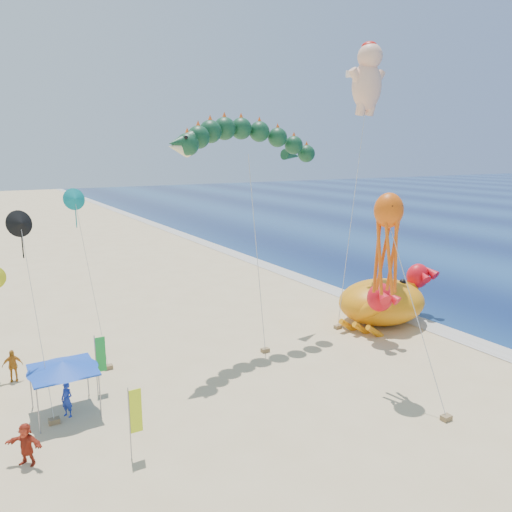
{
  "coord_description": "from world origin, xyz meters",
  "views": [
    {
      "loc": [
        -16.47,
        -22.71,
        12.49
      ],
      "look_at": [
        -2.0,
        2.0,
        6.5
      ],
      "focal_mm": 35.0,
      "sensor_mm": 36.0,
      "label": 1
    }
  ],
  "objects_px": {
    "crab_inflatable": "(383,300)",
    "dragon_kite": "(246,146)",
    "canopy_blue": "(63,366)",
    "cherub_kite": "(368,77)",
    "octopus_kite": "(388,236)"
  },
  "relations": [
    {
      "from": "crab_inflatable",
      "to": "dragon_kite",
      "type": "bearing_deg",
      "value": 170.15
    },
    {
      "from": "dragon_kite",
      "to": "canopy_blue",
      "type": "distance_m",
      "value": 16.43
    },
    {
      "from": "crab_inflatable",
      "to": "cherub_kite",
      "type": "bearing_deg",
      "value": 81.07
    },
    {
      "from": "crab_inflatable",
      "to": "canopy_blue",
      "type": "xyz_separation_m",
      "value": [
        -22.71,
        -1.83,
        0.67
      ]
    },
    {
      "from": "canopy_blue",
      "to": "cherub_kite",
      "type": "bearing_deg",
      "value": 12.37
    },
    {
      "from": "crab_inflatable",
      "to": "cherub_kite",
      "type": "distance_m",
      "value": 16.42
    },
    {
      "from": "octopus_kite",
      "to": "canopy_blue",
      "type": "xyz_separation_m",
      "value": [
        -15.35,
        5.54,
        -5.79
      ]
    },
    {
      "from": "cherub_kite",
      "to": "octopus_kite",
      "type": "xyz_separation_m",
      "value": [
        -7.87,
        -10.63,
        -9.62
      ]
    },
    {
      "from": "cherub_kite",
      "to": "octopus_kite",
      "type": "bearing_deg",
      "value": -126.5
    },
    {
      "from": "octopus_kite",
      "to": "canopy_blue",
      "type": "height_order",
      "value": "octopus_kite"
    },
    {
      "from": "crab_inflatable",
      "to": "octopus_kite",
      "type": "distance_m",
      "value": 12.26
    },
    {
      "from": "crab_inflatable",
      "to": "dragon_kite",
      "type": "distance_m",
      "value": 15.43
    },
    {
      "from": "crab_inflatable",
      "to": "canopy_blue",
      "type": "distance_m",
      "value": 22.79
    },
    {
      "from": "dragon_kite",
      "to": "cherub_kite",
      "type": "xyz_separation_m",
      "value": [
        11.06,
        1.43,
        4.98
      ]
    },
    {
      "from": "canopy_blue",
      "to": "dragon_kite",
      "type": "bearing_deg",
      "value": 16.77
    }
  ]
}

